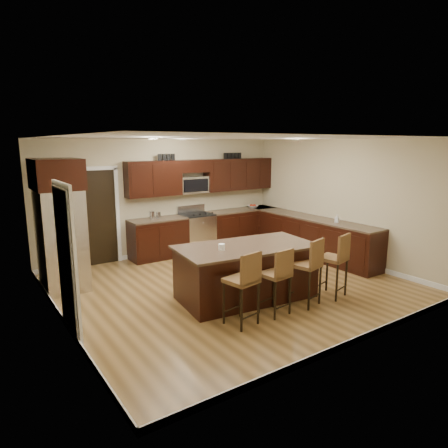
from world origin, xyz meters
TOP-DOWN VIEW (x-y plane):
  - floor at (0.00, 0.00)m, footprint 6.00×6.00m
  - ceiling at (0.00, 0.00)m, footprint 6.00×6.00m
  - wall_back at (0.00, 2.75)m, footprint 6.00×0.00m
  - wall_left at (-3.00, 0.00)m, footprint 0.00×5.50m
  - wall_right at (3.00, 0.00)m, footprint 0.00×5.50m
  - base_cabinets at (1.90, 1.45)m, footprint 4.02×3.96m
  - upper_cabinets at (1.04, 2.58)m, footprint 4.00×0.33m
  - range at (0.68, 2.45)m, footprint 0.76×0.64m
  - microwave at (0.68, 2.60)m, footprint 0.76×0.31m
  - doorway at (-1.65, 2.73)m, footprint 0.85×0.03m
  - pantry_door at (-2.98, -0.30)m, footprint 0.03×0.80m
  - letter_decor at (0.90, 2.58)m, footprint 2.20×0.03m
  - island at (-0.15, -0.62)m, footprint 2.46×1.48m
  - stool_left at (-0.83, -1.46)m, footprint 0.48×0.48m
  - stool_mid at (-0.19, -1.46)m, footprint 0.43×0.43m
  - stool_right at (0.48, -1.46)m, footprint 0.51×0.51m
  - refrigerator at (-2.62, 1.59)m, footprint 0.79×0.97m
  - floor_mat at (0.14, 1.56)m, footprint 0.96×0.78m
  - fruit_bowl at (2.42, 2.45)m, footprint 0.36×0.36m
  - soap_bottle at (2.70, -0.12)m, footprint 0.10×0.10m
  - canister_tall at (-0.49, 2.45)m, footprint 0.12×0.12m
  - canister_short at (-0.33, 2.45)m, footprint 0.11×0.11m
  - island_jar at (-0.65, -0.62)m, footprint 0.10×0.10m
  - stool_extra at (1.13, -1.46)m, footprint 0.51×0.51m

SIDE VIEW (x-z plane):
  - floor at x=0.00m, z-range 0.00..0.00m
  - floor_mat at x=0.14m, z-range 0.00..0.01m
  - island at x=-0.15m, z-range -0.03..0.89m
  - base_cabinets at x=1.90m, z-range 0.00..0.92m
  - range at x=0.68m, z-range -0.08..1.03m
  - stool_mid at x=-0.19m, z-range 0.13..1.19m
  - stool_left at x=-0.83m, z-range 0.14..1.25m
  - stool_right at x=0.48m, z-range 0.14..1.26m
  - stool_extra at x=1.13m, z-range 0.14..1.26m
  - fruit_bowl at x=2.42m, z-range 0.92..0.99m
  - island_jar at x=-0.65m, z-range 0.92..1.02m
  - canister_short at x=-0.33m, z-range 0.92..1.07m
  - soap_bottle at x=2.70m, z-range 0.92..1.09m
  - canister_tall at x=-0.49m, z-range 0.92..1.11m
  - pantry_door at x=-2.98m, z-range 0.00..2.04m
  - doorway at x=-1.65m, z-range 0.00..2.06m
  - refrigerator at x=-2.62m, z-range 0.03..2.38m
  - wall_back at x=0.00m, z-range -1.65..4.35m
  - wall_left at x=-3.00m, z-range -1.40..4.10m
  - wall_right at x=3.00m, z-range -1.40..4.10m
  - microwave at x=0.68m, z-range 1.42..1.82m
  - upper_cabinets at x=1.04m, z-range 1.44..2.24m
  - letter_decor at x=0.90m, z-range 2.22..2.37m
  - ceiling at x=0.00m, z-range 2.70..2.70m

